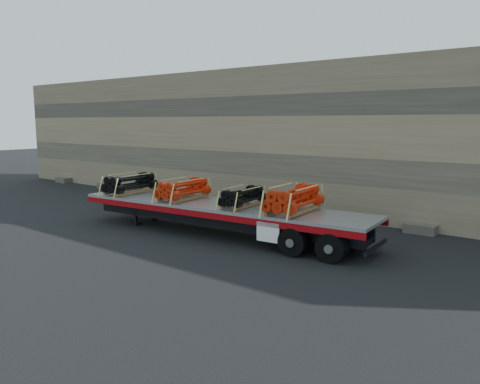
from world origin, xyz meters
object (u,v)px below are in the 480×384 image
object	(u,v)px
trailer	(219,219)
bundle_front	(130,184)
bundle_midfront	(183,190)
bundle_rear	(294,200)
bundle_midrear	(243,197)

from	to	relation	value
trailer	bundle_front	size ratio (longest dim) A/B	5.39
bundle_midfront	bundle_rear	distance (m)	4.95
trailer	bundle_midrear	distance (m)	1.44
bundle_front	bundle_rear	distance (m)	7.97
trailer	bundle_midrear	bearing A→B (deg)	0.00
bundle_midrear	bundle_midfront	bearing A→B (deg)	180.00
bundle_front	bundle_midrear	xyz separation A→B (m)	(5.85, 0.48, -0.07)
bundle_front	bundle_midfront	size ratio (longest dim) A/B	1.02
bundle_front	bundle_midrear	distance (m)	5.87
bundle_front	bundle_midrear	world-z (taller)	bundle_front
bundle_midrear	bundle_rear	distance (m)	2.11
bundle_front	bundle_rear	size ratio (longest dim) A/B	0.93
bundle_front	bundle_midfront	xyz separation A→B (m)	(3.02, 0.25, -0.01)
bundle_midfront	bundle_rear	xyz separation A→B (m)	(4.93, 0.41, 0.04)
trailer	bundle_midfront	bearing A→B (deg)	180.00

